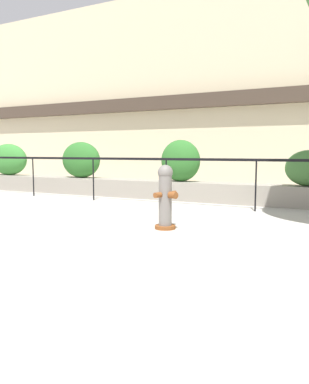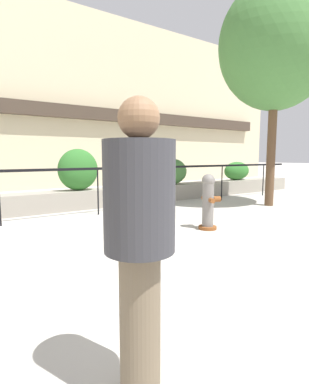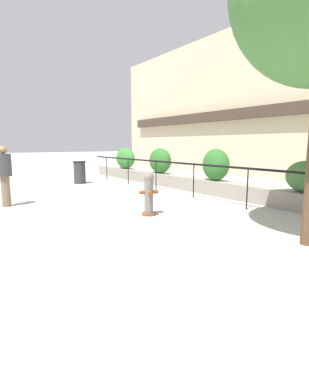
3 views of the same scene
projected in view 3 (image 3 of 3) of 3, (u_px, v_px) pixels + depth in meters
name	position (u px, v px, depth m)	size (l,w,h in m)	color
ground_plane	(41.00, 219.00, 7.16)	(120.00, 120.00, 0.00)	#B2ADA3
planter_wall_low	(217.00, 188.00, 10.53)	(18.00, 0.70, 0.50)	gray
fence_railing_segment	(194.00, 167.00, 9.79)	(15.00, 0.05, 1.15)	black
hedge_bush_0	(125.00, 158.00, 15.63)	(1.58, 0.65, 1.07)	#387F33
hedge_bush_1	(160.00, 161.00, 13.14)	(1.34, 0.68, 1.10)	#2D6B28
hedge_bush_2	(216.00, 165.00, 10.47)	(1.09, 0.70, 1.11)	#2D6B28
hedge_bush_3	(305.00, 177.00, 7.90)	(1.07, 0.70, 0.84)	#427538
fire_hydrant	(149.00, 193.00, 7.46)	(0.48, 0.47, 1.08)	brown
pedestrian	(4.00, 172.00, 8.44)	(0.51, 0.51, 1.73)	brown
trash_bin	(80.00, 172.00, 13.55)	(0.55, 0.55, 1.01)	#2D3338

